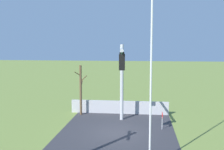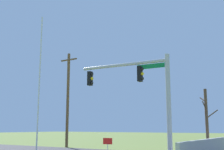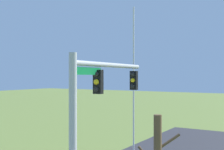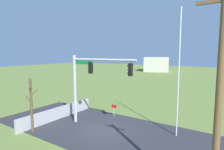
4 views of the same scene
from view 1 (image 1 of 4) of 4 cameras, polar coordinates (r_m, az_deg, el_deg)
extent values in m
plane|color=olive|center=(19.29, 1.05, -11.94)|extent=(160.00, 160.00, 0.00)
cube|color=#B7B5AD|center=(23.36, 2.23, -8.63)|extent=(6.00, 6.00, 0.01)
cube|color=#A8A8AD|center=(24.13, 1.54, -6.76)|extent=(0.20, 8.56, 1.13)
cylinder|color=#B2B5BA|center=(21.77, 2.06, -1.59)|extent=(0.28, 0.28, 6.08)
cylinder|color=#B2B5BA|center=(18.60, 2.09, 5.35)|extent=(5.90, 0.67, 0.20)
cube|color=#0F7238|center=(20.50, 2.09, 4.67)|extent=(1.80, 0.17, 0.28)
cube|color=black|center=(19.81, 2.08, 3.39)|extent=(0.27, 0.38, 0.96)
sphere|color=black|center=(19.94, 2.09, 4.28)|extent=(0.22, 0.22, 0.22)
sphere|color=yellow|center=(19.96, 2.08, 3.42)|extent=(0.22, 0.22, 0.22)
sphere|color=black|center=(19.98, 2.08, 2.56)|extent=(0.22, 0.22, 0.22)
cube|color=black|center=(16.16, 2.09, 2.69)|extent=(0.27, 0.38, 0.96)
sphere|color=black|center=(16.29, 2.09, 3.78)|extent=(0.22, 0.22, 0.22)
sphere|color=yellow|center=(16.30, 2.09, 2.72)|extent=(0.22, 0.22, 0.22)
sphere|color=black|center=(16.33, 2.09, 1.67)|extent=(0.22, 0.22, 0.22)
cylinder|color=silver|center=(13.02, 8.18, 0.60)|extent=(0.10, 0.10, 9.56)
cylinder|color=brown|center=(23.59, -6.57, -3.18)|extent=(0.20, 0.20, 4.30)
cylinder|color=brown|center=(23.87, -6.39, -1.91)|extent=(0.78, 0.07, 0.57)
cylinder|color=brown|center=(23.21, -7.23, 0.28)|extent=(0.54, 0.47, 0.39)
cylinder|color=brown|center=(23.35, -5.96, -0.73)|extent=(0.12, 0.61, 0.55)
cylinder|color=silver|center=(20.15, 10.45, -9.90)|extent=(0.04, 0.04, 0.90)
cube|color=red|center=(19.99, 10.49, -8.22)|extent=(0.56, 0.02, 0.32)
camera|label=2|loc=(31.72, 33.51, -2.45)|focal=46.99mm
camera|label=3|loc=(30.76, -9.05, 4.91)|focal=48.16mm
camera|label=4|loc=(16.80, -50.51, 4.86)|focal=30.99mm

